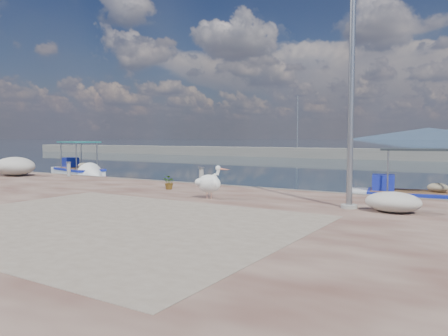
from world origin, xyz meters
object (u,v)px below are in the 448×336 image
boat_left (79,173)px  lamp_post (352,87)px  bollard_near (201,175)px  boat_right (418,200)px  pelican (210,183)px

boat_left → lamp_post: (18.84, -6.44, 3.60)m
lamp_post → bollard_near: bearing=159.2°
boat_left → boat_right: boat_left is taller
boat_right → pelican: (-5.33, -5.60, 0.81)m
boat_right → pelican: bearing=-144.8°
lamp_post → pelican: bearing=-173.1°
boat_right → bollard_near: (-7.79, -2.52, 0.72)m
boat_right → boat_left: bearing=164.8°
boat_left → pelican: 16.15m
lamp_post → boat_left: bearing=161.1°
boat_right → pelican: size_ratio=4.69×
boat_right → pelican: boat_right is taller
pelican → lamp_post: size_ratio=0.16×
pelican → bollard_near: bearing=104.2°
boat_left → lamp_post: lamp_post is taller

